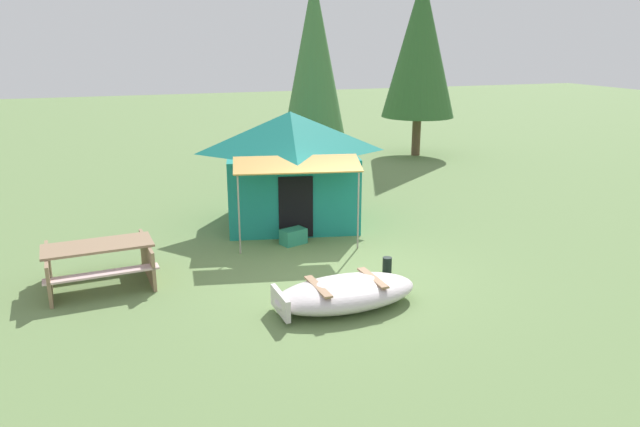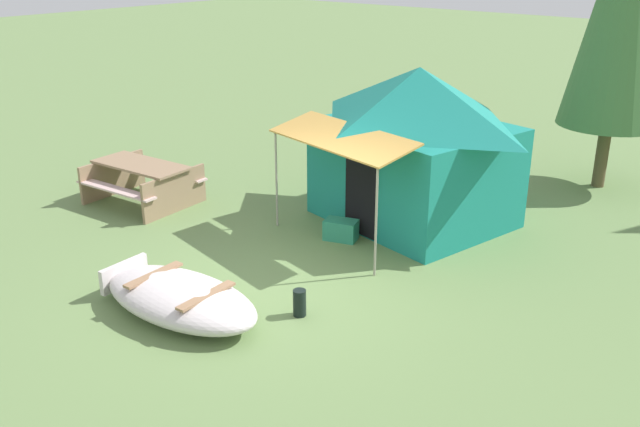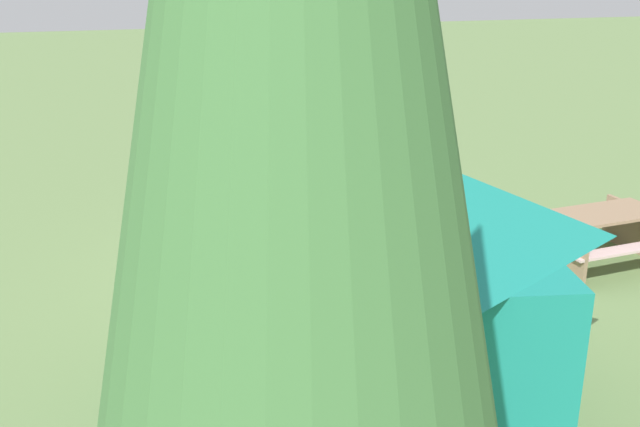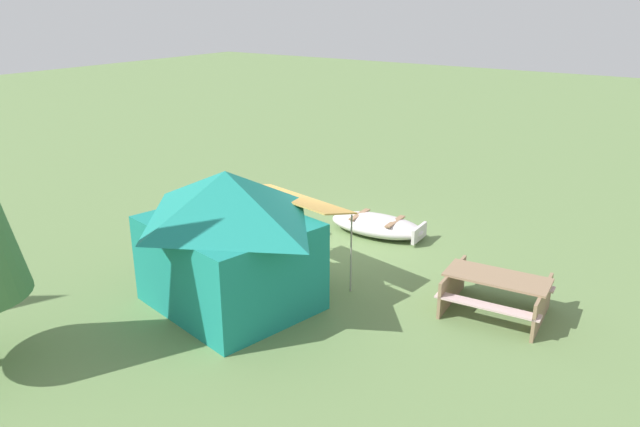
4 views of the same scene
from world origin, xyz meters
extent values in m
plane|color=#65834B|center=(0.00, 0.00, 0.00)|extent=(80.00, 80.00, 0.00)
ellipsoid|color=silver|center=(-0.44, -1.50, 0.24)|extent=(2.55, 1.35, 0.47)
ellipsoid|color=#494546|center=(-0.44, -1.50, 0.27)|extent=(2.34, 1.19, 0.17)
cube|color=#956F4E|center=(0.05, -1.47, 0.43)|extent=(0.19, 0.93, 0.04)
cube|color=#956F4E|center=(-0.94, -1.52, 0.43)|extent=(0.19, 0.93, 0.04)
cube|color=silver|center=(-1.58, -1.56, 0.26)|extent=(0.12, 0.78, 0.36)
cube|color=#1A8377|center=(0.05, 3.36, 0.87)|extent=(3.39, 3.00, 1.73)
pyramid|color=#1A8377|center=(0.05, 3.36, 2.21)|extent=(3.66, 3.25, 0.95)
cube|color=black|center=(-0.20, 2.15, 0.73)|extent=(0.75, 0.18, 1.39)
cube|color=gold|center=(-0.29, 1.71, 1.78)|extent=(2.78, 1.41, 0.22)
cylinder|color=gray|center=(0.84, 1.09, 0.82)|extent=(0.04, 0.04, 1.65)
cylinder|color=gray|center=(-1.58, 1.59, 0.82)|extent=(0.04, 0.04, 1.65)
cube|color=#927557|center=(-4.31, 0.82, 0.75)|extent=(1.95, 0.98, 0.04)
cube|color=beige|center=(-4.26, 0.19, 0.44)|extent=(1.90, 0.42, 0.04)
cube|color=beige|center=(-4.37, 1.45, 0.44)|extent=(1.90, 0.42, 0.04)
cube|color=#927557|center=(-5.15, 0.75, 0.36)|extent=(0.19, 1.52, 0.73)
cube|color=#927557|center=(-3.47, 0.89, 0.36)|extent=(0.19, 1.52, 0.73)
cube|color=#2B8868|center=(-0.36, 1.82, 0.17)|extent=(0.61, 0.48, 0.34)
cylinder|color=black|center=(0.78, -0.51, 0.18)|extent=(0.19, 0.19, 0.37)
camera|label=1|loc=(-3.83, -10.00, 4.30)|focal=33.50mm
camera|label=2|loc=(6.18, -6.57, 4.61)|focal=39.22mm
camera|label=3|loc=(2.48, 9.35, 4.27)|focal=41.38mm
camera|label=4|loc=(-7.45, 11.20, 5.67)|focal=34.39mm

